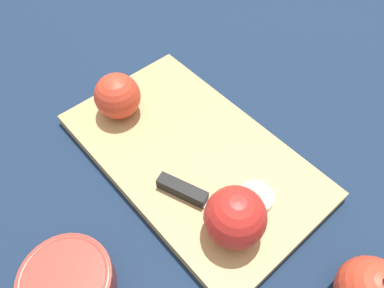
# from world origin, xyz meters

# --- Properties ---
(ground_plane) EXTENTS (4.00, 4.00, 0.00)m
(ground_plane) POSITION_xyz_m (0.00, 0.00, 0.00)
(ground_plane) COLOR #14233D
(cutting_board) EXTENTS (0.43, 0.28, 0.02)m
(cutting_board) POSITION_xyz_m (0.00, 0.00, 0.01)
(cutting_board) COLOR tan
(cutting_board) RESTS_ON ground_plane
(apple_half_left) EXTENTS (0.07, 0.07, 0.07)m
(apple_half_left) POSITION_xyz_m (-0.14, -0.02, 0.06)
(apple_half_left) COLOR red
(apple_half_left) RESTS_ON cutting_board
(apple_half_right) EXTENTS (0.08, 0.08, 0.08)m
(apple_half_right) POSITION_xyz_m (0.13, -0.06, 0.06)
(apple_half_right) COLOR red
(apple_half_right) RESTS_ON cutting_board
(knife) EXTENTS (0.16, 0.06, 0.02)m
(knife) POSITION_xyz_m (0.05, -0.06, 0.03)
(knife) COLOR silver
(knife) RESTS_ON cutting_board
(apple_slice) EXTENTS (0.05, 0.05, 0.01)m
(apple_slice) POSITION_xyz_m (0.12, 0.00, 0.02)
(apple_slice) COLOR beige
(apple_slice) RESTS_ON cutting_board
(bowl) EXTENTS (0.11, 0.11, 0.04)m
(bowl) POSITION_xyz_m (0.02, -0.25, 0.02)
(bowl) COLOR #99382D
(bowl) RESTS_ON ground_plane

